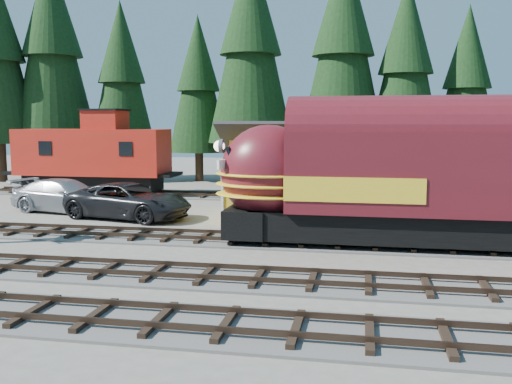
% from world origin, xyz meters
% --- Properties ---
extents(ground, '(120.00, 120.00, 0.00)m').
position_xyz_m(ground, '(0.00, 0.00, 0.00)').
color(ground, '#6B665B').
rests_on(ground, ground).
extents(track_spur, '(32.00, 3.20, 0.33)m').
position_xyz_m(track_spur, '(-10.00, 18.00, 0.06)').
color(track_spur, '#4C4947').
rests_on(track_spur, ground).
extents(depot, '(12.80, 7.00, 5.30)m').
position_xyz_m(depot, '(-0.00, 10.50, 2.96)').
color(depot, gold).
rests_on(depot, ground).
extents(conifer_backdrop, '(80.07, 23.42, 17.41)m').
position_xyz_m(conifer_backdrop, '(1.60, 24.88, 10.15)').
color(conifer_backdrop, black).
rests_on(conifer_backdrop, ground).
extents(locomotive, '(17.68, 3.51, 4.81)m').
position_xyz_m(locomotive, '(3.16, 4.00, 2.78)').
color(locomotive, black).
rests_on(locomotive, ground).
extents(caboose, '(10.94, 3.17, 5.69)m').
position_xyz_m(caboose, '(-18.22, 18.00, 2.79)').
color(caboose, black).
rests_on(caboose, ground).
extents(pickup_truck_a, '(7.52, 4.65, 1.94)m').
position_xyz_m(pickup_truck_a, '(-11.55, 8.75, 0.97)').
color(pickup_truck_a, black).
rests_on(pickup_truck_a, ground).
extents(pickup_truck_b, '(6.96, 3.78, 1.91)m').
position_xyz_m(pickup_truck_b, '(-16.07, 10.11, 0.96)').
color(pickup_truck_b, '#999CA0').
rests_on(pickup_truck_b, ground).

